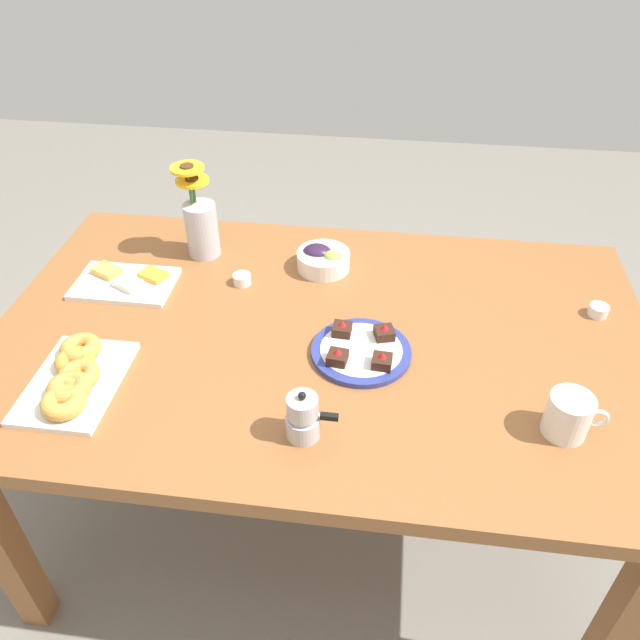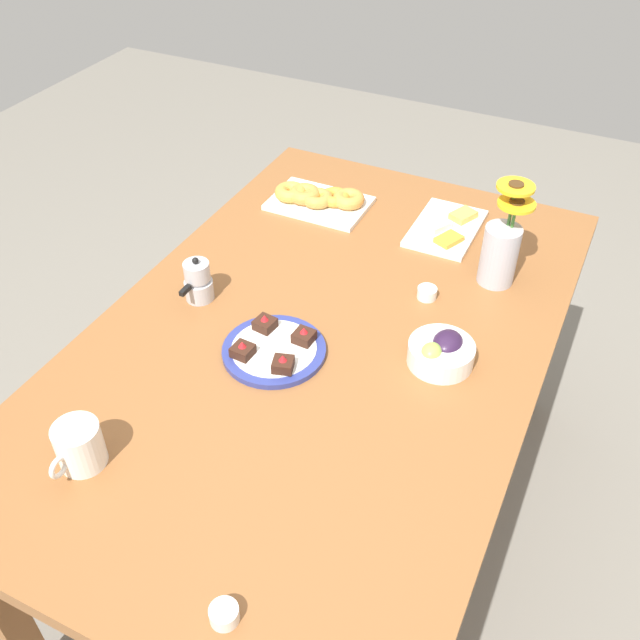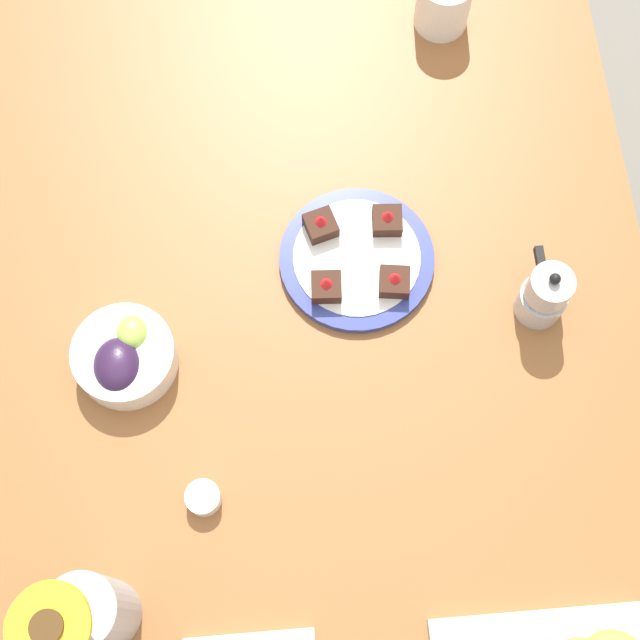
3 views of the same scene
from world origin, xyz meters
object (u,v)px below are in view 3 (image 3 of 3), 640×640
jam_cup_berry (203,498)px  moka_pot (544,295)px  dining_table (320,348)px  grape_bowl (124,357)px  flower_vase (90,614)px  coffee_mug (443,1)px  dessert_plate (357,258)px

jam_cup_berry → moka_pot: size_ratio=0.40×
dining_table → grape_bowl: bearing=96.0°
dining_table → flower_vase: bearing=140.4°
coffee_mug → moka_pot: size_ratio=1.04×
dining_table → moka_pot: 0.35m
jam_cup_berry → moka_pot: (0.24, -0.50, 0.03)m
dining_table → flower_vase: flower_vase is taller
jam_cup_berry → dessert_plate: size_ratio=0.21×
jam_cup_berry → moka_pot: 0.56m
flower_vase → moka_pot: (0.38, -0.63, -0.05)m
moka_pot → grape_bowl: bearing=93.6°
dining_table → grape_bowl: size_ratio=10.96×
coffee_mug → grape_bowl: 0.77m
jam_cup_berry → dessert_plate: 0.42m
grape_bowl → dessert_plate: grape_bowl is taller
grape_bowl → coffee_mug: bearing=-43.1°
coffee_mug → grape_bowl: coffee_mug is taller
jam_cup_berry → flower_vase: 0.21m
grape_bowl → moka_pot: bearing=-86.4°
grape_bowl → dessert_plate: 0.37m
grape_bowl → flower_vase: bearing=175.0°
dessert_plate → flower_vase: 0.61m
grape_bowl → flower_vase: size_ratio=0.54×
grape_bowl → flower_vase: flower_vase is taller
coffee_mug → grape_bowl: bearing=136.9°
dining_table → dessert_plate: dessert_plate is taller
coffee_mug → jam_cup_berry: bearing=151.1°
grape_bowl → jam_cup_berry: grape_bowl is taller
moka_pot → dining_table: bearing=91.5°
grape_bowl → dessert_plate: (0.13, -0.34, -0.02)m
dining_table → coffee_mug: (0.53, -0.24, 0.13)m
flower_vase → coffee_mug: bearing=-31.5°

